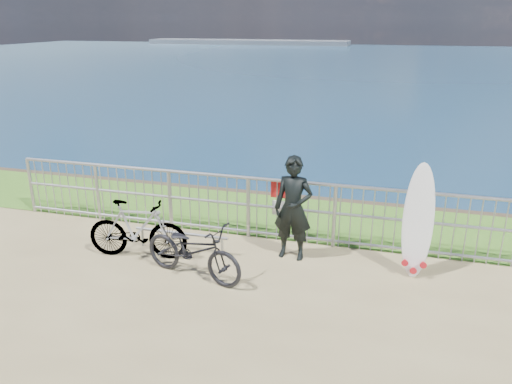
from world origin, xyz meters
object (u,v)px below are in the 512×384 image
(surfer, at_px, (293,208))
(bicycle_near, at_px, (193,250))
(surfboard, at_px, (418,225))
(bicycle_far, at_px, (137,229))

(surfer, distance_m, bicycle_near, 1.71)
(surfboard, distance_m, bicycle_near, 3.35)
(surfer, relative_size, bicycle_near, 1.00)
(bicycle_near, distance_m, bicycle_far, 1.18)
(surfboard, bearing_deg, surfer, 178.92)
(surfer, xyz_separation_m, bicycle_far, (-2.40, -0.68, -0.36))
(bicycle_near, bearing_deg, surfer, -35.71)
(bicycle_near, bearing_deg, surfboard, -57.37)
(surfer, height_order, bicycle_near, surfer)
(bicycle_near, bearing_deg, bicycle_far, 85.98)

